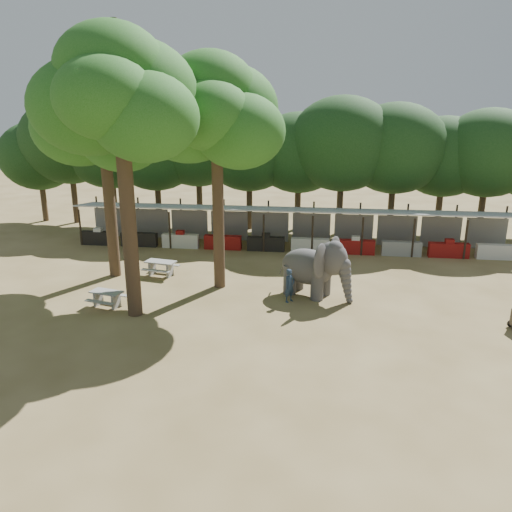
# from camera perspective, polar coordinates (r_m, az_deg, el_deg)

# --- Properties ---
(ground) EXTENTS (100.00, 100.00, 0.00)m
(ground) POSITION_cam_1_polar(r_m,az_deg,el_deg) (19.75, 1.00, -9.84)
(ground) COLOR brown
(ground) RESTS_ON ground
(vendor_stalls) EXTENTS (28.00, 2.99, 2.80)m
(vendor_stalls) POSITION_cam_1_polar(r_m,az_deg,el_deg) (32.38, 3.81, 3.00)
(vendor_stalls) COLOR #A7AAAF
(vendor_stalls) RESTS_ON ground
(yard_tree_left) EXTENTS (7.10, 6.90, 11.02)m
(yard_tree_left) POSITION_cam_1_polar(r_m,az_deg,el_deg) (27.14, -17.24, 14.66)
(yard_tree_left) COLOR #332316
(yard_tree_left) RESTS_ON ground
(yard_tree_center) EXTENTS (7.10, 6.90, 12.04)m
(yard_tree_center) POSITION_cam_1_polar(r_m,az_deg,el_deg) (21.35, -15.51, 17.16)
(yard_tree_center) COLOR #332316
(yard_tree_center) RESTS_ON ground
(yard_tree_back) EXTENTS (7.10, 6.90, 11.36)m
(yard_tree_back) POSITION_cam_1_polar(r_m,az_deg,el_deg) (24.30, -4.82, 15.97)
(yard_tree_back) COLOR #332316
(yard_tree_back) RESTS_ON ground
(backdrop_trees) EXTENTS (46.46, 5.95, 8.33)m
(backdrop_trees) POSITION_cam_1_polar(r_m,az_deg,el_deg) (36.76, 4.49, 11.47)
(backdrop_trees) COLOR #332316
(backdrop_trees) RESTS_ON ground
(elephant) EXTENTS (3.86, 3.08, 2.90)m
(elephant) POSITION_cam_1_polar(r_m,az_deg,el_deg) (24.05, 6.86, -1.29)
(elephant) COLOR #3D3A3A
(elephant) RESTS_ON ground
(handler) EXTENTS (0.67, 0.69, 1.60)m
(handler) POSITION_cam_1_polar(r_m,az_deg,el_deg) (23.40, 3.87, -3.39)
(handler) COLOR #26384C
(handler) RESTS_ON ground
(picnic_table_near) EXTENTS (1.74, 1.63, 0.74)m
(picnic_table_near) POSITION_cam_1_polar(r_m,az_deg,el_deg) (23.91, -16.68, -4.46)
(picnic_table_near) COLOR gray
(picnic_table_near) RESTS_ON ground
(picnic_table_far) EXTENTS (1.86, 1.73, 0.81)m
(picnic_table_far) POSITION_cam_1_polar(r_m,az_deg,el_deg) (27.54, -10.82, -1.14)
(picnic_table_far) COLOR gray
(picnic_table_far) RESTS_ON ground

